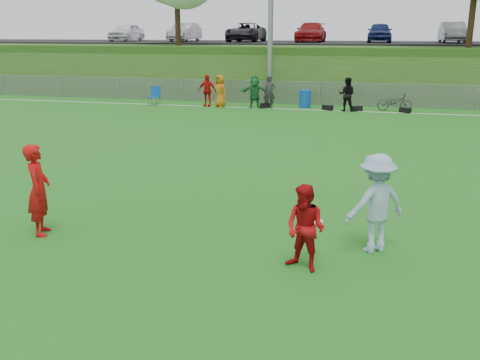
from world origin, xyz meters
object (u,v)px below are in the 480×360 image
(player_blue, at_px, (376,204))
(recycling_bin, at_px, (305,99))
(player_red_center, at_px, (305,228))
(player_red_left, at_px, (38,190))
(bicycle, at_px, (394,102))
(frisbee, at_px, (316,221))

(player_blue, distance_m, recycling_bin, 19.20)
(recycling_bin, bearing_deg, player_red_center, -82.95)
(player_red_left, xyz_separation_m, player_red_center, (5.35, -0.43, -0.17))
(player_red_left, relative_size, player_blue, 1.00)
(player_red_left, distance_m, recycling_bin, 19.76)
(player_red_left, bearing_deg, player_red_center, -118.04)
(player_blue, bearing_deg, bicycle, -127.61)
(player_red_center, relative_size, frisbee, 5.87)
(player_red_left, relative_size, frisbee, 7.19)
(player_blue, relative_size, recycling_bin, 2.00)
(frisbee, distance_m, bicycle, 19.50)
(player_red_left, distance_m, player_blue, 6.54)
(player_red_left, distance_m, bicycle, 20.82)
(player_red_left, bearing_deg, recycling_bin, -31.90)
(player_red_left, xyz_separation_m, bicycle, (7.47, 19.43, -0.47))
(player_blue, bearing_deg, player_red_center, 9.53)
(frisbee, bearing_deg, recycling_bin, 97.58)
(bicycle, bearing_deg, player_red_center, 168.73)
(player_blue, distance_m, frisbee, 1.23)
(frisbee, bearing_deg, bicycle, 84.16)
(player_red_center, height_order, bicycle, player_red_center)
(player_red_center, height_order, frisbee, player_red_center)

